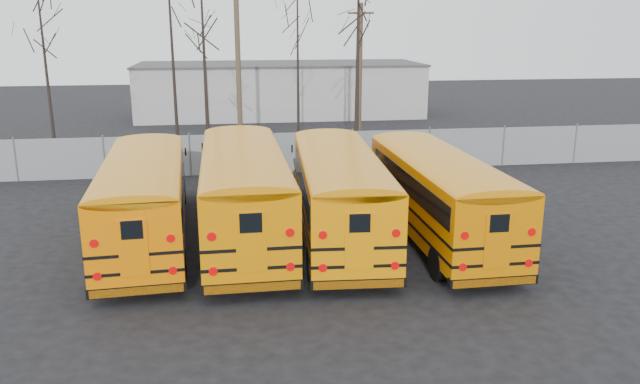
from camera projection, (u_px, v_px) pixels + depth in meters
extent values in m
plane|color=black|center=(299.00, 261.00, 19.53)|extent=(120.00, 120.00, 0.00)
cube|color=gray|center=(272.00, 153.00, 30.73)|extent=(40.00, 0.04, 2.00)
cube|color=#AFAEAA|center=(280.00, 90.00, 49.84)|extent=(22.00, 8.00, 4.00)
cylinder|color=black|center=(99.00, 272.00, 17.37)|extent=(0.34, 1.01, 1.00)
cylinder|color=black|center=(181.00, 266.00, 17.82)|extent=(0.34, 1.01, 1.00)
cylinder|color=black|center=(125.00, 194.00, 25.26)|extent=(0.34, 1.01, 1.00)
cylinder|color=black|center=(182.00, 191.00, 25.71)|extent=(0.34, 1.01, 1.00)
cube|color=orange|center=(144.00, 199.00, 20.34)|extent=(3.09, 9.40, 2.34)
cube|color=orange|center=(153.00, 179.00, 25.68)|extent=(2.35, 1.84, 1.00)
cube|color=black|center=(143.00, 185.00, 20.01)|extent=(3.06, 8.41, 0.70)
cube|color=black|center=(147.00, 212.00, 21.33)|extent=(3.23, 11.11, 0.09)
cube|color=black|center=(146.00, 198.00, 21.19)|extent=(3.23, 11.11, 0.09)
cube|color=black|center=(137.00, 289.00, 16.38)|extent=(2.56, 0.39, 0.28)
cube|color=black|center=(155.00, 187.00, 26.58)|extent=(2.40, 0.36, 0.26)
cube|color=orange|center=(133.00, 248.00, 15.97)|extent=(0.75, 0.09, 1.54)
cylinder|color=#B20505|center=(97.00, 277.00, 15.95)|extent=(0.22, 0.05, 0.22)
cylinder|color=#B20505|center=(173.00, 271.00, 16.33)|extent=(0.22, 0.05, 0.22)
cylinder|color=#B20505|center=(94.00, 244.00, 15.72)|extent=(0.22, 0.05, 0.22)
cylinder|color=#B20505|center=(171.00, 238.00, 16.09)|extent=(0.22, 0.05, 0.22)
cylinder|color=black|center=(208.00, 267.00, 17.65)|extent=(0.31, 1.06, 1.06)
cylinder|color=black|center=(291.00, 262.00, 18.01)|extent=(0.31, 1.06, 1.06)
cylinder|color=black|center=(211.00, 188.00, 26.12)|extent=(0.31, 1.06, 1.06)
cylinder|color=black|center=(268.00, 186.00, 26.48)|extent=(0.31, 1.06, 1.06)
cube|color=orange|center=(244.00, 192.00, 20.78)|extent=(2.79, 9.88, 2.49)
cube|color=orange|center=(239.00, 172.00, 26.51)|extent=(2.41, 1.83, 1.06)
cube|color=black|center=(244.00, 177.00, 20.43)|extent=(2.82, 8.82, 0.74)
cube|color=black|center=(244.00, 206.00, 21.84)|extent=(2.85, 11.70, 0.10)
cube|color=black|center=(243.00, 192.00, 21.70)|extent=(2.85, 11.70, 0.10)
cube|color=black|center=(253.00, 286.00, 16.53)|extent=(2.71, 0.27, 0.30)
cube|color=black|center=(239.00, 181.00, 27.47)|extent=(2.54, 0.25, 0.28)
cube|color=orange|center=(251.00, 242.00, 16.09)|extent=(0.79, 0.05, 1.64)
cylinder|color=#B20505|center=(213.00, 271.00, 16.12)|extent=(0.23, 0.05, 0.23)
cylinder|color=#B20505|center=(290.00, 267.00, 16.42)|extent=(0.23, 0.05, 0.23)
cylinder|color=#B20505|center=(212.00, 237.00, 15.87)|extent=(0.23, 0.05, 0.23)
cylinder|color=#B20505|center=(290.00, 233.00, 16.17)|extent=(0.23, 0.05, 0.23)
cylinder|color=black|center=(312.00, 264.00, 17.94)|extent=(0.35, 1.03, 1.02)
cylinder|color=black|center=(391.00, 262.00, 18.13)|extent=(0.35, 1.03, 1.02)
cylinder|color=black|center=(298.00, 188.00, 26.16)|extent=(0.35, 1.03, 1.02)
cylinder|color=black|center=(352.00, 187.00, 26.35)|extent=(0.35, 1.03, 1.02)
cube|color=orange|center=(339.00, 193.00, 20.90)|extent=(3.10, 9.60, 2.39)
cube|color=orange|center=(324.00, 174.00, 26.46)|extent=(2.39, 1.86, 1.02)
cube|color=black|center=(340.00, 179.00, 20.56)|extent=(3.08, 8.59, 0.71)
cube|color=black|center=(336.00, 207.00, 21.93)|extent=(3.24, 11.35, 0.09)
cube|color=black|center=(336.00, 193.00, 21.79)|extent=(3.24, 11.35, 0.09)
cube|color=black|center=(358.00, 283.00, 16.78)|extent=(2.61, 0.38, 0.28)
cube|color=black|center=(323.00, 182.00, 27.39)|extent=(2.45, 0.35, 0.26)
cube|color=orange|center=(359.00, 241.00, 16.35)|extent=(0.76, 0.09, 1.58)
cylinder|color=#B20505|center=(323.00, 268.00, 16.45)|extent=(0.23, 0.05, 0.22)
cylinder|color=#B20505|center=(395.00, 266.00, 16.60)|extent=(0.23, 0.05, 0.22)
cylinder|color=#B20505|center=(323.00, 235.00, 16.21)|extent=(0.23, 0.05, 0.22)
cylinder|color=#B20505|center=(396.00, 233.00, 16.36)|extent=(0.23, 0.05, 0.22)
cylinder|color=black|center=(438.00, 264.00, 18.00)|extent=(0.29, 0.99, 0.99)
cylinder|color=black|center=(511.00, 259.00, 18.33)|extent=(0.29, 0.99, 0.99)
cylinder|color=black|center=(371.00, 190.00, 25.91)|extent=(0.29, 0.99, 0.99)
cylinder|color=black|center=(422.00, 188.00, 26.24)|extent=(0.29, 0.99, 0.99)
cube|color=#CF6C02|center=(439.00, 194.00, 20.92)|extent=(2.60, 9.22, 2.32)
cube|color=#CF6C02|center=(395.00, 176.00, 26.27)|extent=(2.25, 1.71, 0.99)
cube|color=black|center=(442.00, 181.00, 20.59)|extent=(2.63, 8.24, 0.69)
cube|color=black|center=(430.00, 208.00, 21.91)|extent=(2.66, 10.92, 0.09)
cube|color=black|center=(431.00, 194.00, 21.78)|extent=(2.66, 10.92, 0.09)
cube|color=black|center=(493.00, 281.00, 16.95)|extent=(2.53, 0.25, 0.28)
cube|color=black|center=(390.00, 183.00, 27.17)|extent=(2.37, 0.23, 0.26)
cube|color=#CF6C02|center=(498.00, 241.00, 16.54)|extent=(0.74, 0.05, 1.53)
cylinder|color=#B20505|center=(463.00, 267.00, 16.57)|extent=(0.22, 0.04, 0.22)
cylinder|color=#B20505|center=(529.00, 263.00, 16.85)|extent=(0.22, 0.04, 0.22)
cylinder|color=#B20505|center=(465.00, 236.00, 16.34)|extent=(0.22, 0.04, 0.22)
cylinder|color=#B20505|center=(532.00, 232.00, 16.62)|extent=(0.22, 0.04, 0.22)
cylinder|color=brown|center=(238.00, 73.00, 34.14)|extent=(0.28, 0.28, 9.10)
cylinder|color=#493729|center=(360.00, 78.00, 35.79)|extent=(0.26, 0.26, 8.29)
cube|color=#493729|center=(361.00, 13.00, 34.85)|extent=(1.48, 0.18, 0.11)
cone|color=black|center=(47.00, 75.00, 30.94)|extent=(0.26, 0.26, 9.45)
cone|color=black|center=(172.00, 44.00, 33.95)|extent=(0.26, 0.26, 12.14)
cone|color=black|center=(205.00, 68.00, 31.11)|extent=(0.26, 0.26, 10.02)
cone|color=black|center=(298.00, 67.00, 33.71)|extent=(0.26, 0.26, 9.78)
cone|color=black|center=(357.00, 68.00, 33.26)|extent=(0.26, 0.26, 9.74)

